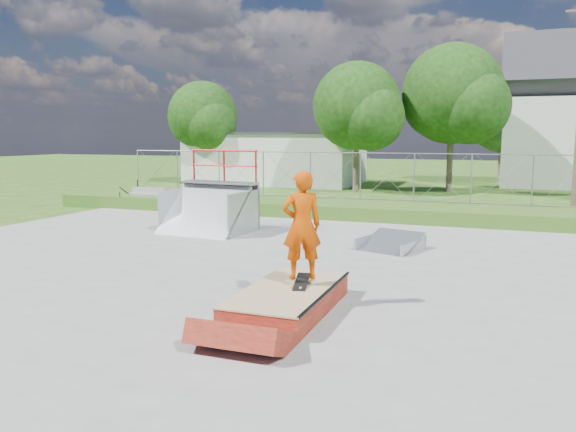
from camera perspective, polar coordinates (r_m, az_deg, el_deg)
name	(u,v)px	position (r m, az deg, el deg)	size (l,w,h in m)	color
ground	(244,277)	(11.82, -4.53, -6.21)	(120.00, 120.00, 0.00)	#254E16
concrete_pad	(244,276)	(11.82, -4.53, -6.12)	(20.00, 16.00, 0.04)	gray
grass_berm	(354,209)	(20.63, 6.68, 0.66)	(24.00, 3.00, 0.50)	#254E16
grind_box	(288,300)	(9.47, 0.01, -8.56)	(1.35, 2.79, 0.41)	maroon
quarter_pipe	(206,192)	(17.05, -8.28, 2.41)	(2.49, 2.10, 2.49)	#A7AAAF
flat_bank_ramp	(390,243)	(14.63, 10.33, -2.69)	(1.35, 1.44, 0.41)	#A7AAAF
skateboard	(302,282)	(9.60, 1.38, -6.76)	(0.22, 0.80, 0.02)	black
skater	(302,229)	(9.41, 1.40, -1.38)	(0.67, 0.44, 1.83)	#CC4202
concrete_stairs	(144,199)	(23.42, -14.45, 1.72)	(1.50, 1.60, 0.80)	gray
chain_link_fence	(360,176)	(21.48, 7.37, 4.03)	(20.00, 0.06, 1.80)	gray
utility_building_flat	(276,159)	(34.86, -1.18, 5.84)	(10.00, 6.00, 3.00)	silver
tree_left_near	(361,109)	(29.00, 7.42, 10.71)	(4.76, 4.48, 6.65)	brown
tree_center	(458,97)	(30.31, 16.87, 11.47)	(5.44, 5.12, 7.60)	brown
tree_left_far	(205,118)	(34.50, -8.45, 9.77)	(4.42, 4.16, 6.18)	brown
tree_back_mid	(506,124)	(38.23, 21.28, 8.69)	(4.08, 3.84, 5.70)	brown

